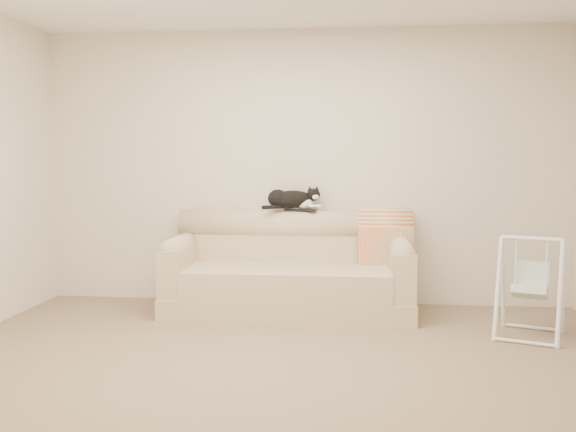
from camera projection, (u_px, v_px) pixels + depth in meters
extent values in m
plane|color=#735E4B|center=(280.00, 367.00, 4.25)|extent=(5.00, 5.00, 0.00)
cube|color=beige|center=(304.00, 167.00, 6.12)|extent=(5.00, 0.04, 2.60)
cube|color=beige|center=(209.00, 181.00, 2.15)|extent=(5.00, 0.04, 2.60)
cube|color=tan|center=(289.00, 303.00, 5.77)|extent=(2.20, 0.90, 0.18)
cube|color=tan|center=(288.00, 282.00, 5.64)|extent=(1.80, 0.68, 0.24)
cube|color=tan|center=(293.00, 260.00, 6.07)|extent=(2.20, 0.22, 0.50)
cylinder|color=tan|center=(293.00, 225.00, 6.05)|extent=(2.16, 0.28, 0.28)
cube|color=tan|center=(181.00, 268.00, 5.84)|extent=(0.20, 0.88, 0.42)
cylinder|color=tan|center=(181.00, 245.00, 5.83)|extent=(0.18, 0.84, 0.18)
cube|color=tan|center=(401.00, 272.00, 5.64)|extent=(0.20, 0.88, 0.42)
cylinder|color=tan|center=(401.00, 248.00, 5.62)|extent=(0.18, 0.84, 0.18)
cube|color=black|center=(294.00, 210.00, 6.01)|extent=(0.19, 0.08, 0.02)
cube|color=gray|center=(294.00, 208.00, 6.00)|extent=(0.11, 0.05, 0.01)
cube|color=black|center=(308.00, 210.00, 5.96)|extent=(0.17, 0.11, 0.02)
ellipsoid|color=black|center=(292.00, 199.00, 6.01)|extent=(0.44, 0.30, 0.17)
ellipsoid|color=black|center=(278.00, 198.00, 5.99)|extent=(0.23, 0.22, 0.17)
ellipsoid|color=white|center=(305.00, 203.00, 6.01)|extent=(0.18, 0.15, 0.12)
ellipsoid|color=black|center=(314.00, 195.00, 6.01)|extent=(0.16, 0.16, 0.12)
ellipsoid|color=white|center=(315.00, 197.00, 5.96)|extent=(0.08, 0.07, 0.05)
sphere|color=#BF7272|center=(316.00, 197.00, 5.94)|extent=(0.01, 0.01, 0.01)
cone|color=black|center=(310.00, 188.00, 6.01)|extent=(0.07, 0.07, 0.06)
cone|color=black|center=(317.00, 188.00, 6.02)|extent=(0.05, 0.06, 0.06)
sphere|color=#A36016|center=(312.00, 194.00, 5.96)|extent=(0.02, 0.02, 0.02)
sphere|color=#A36016|center=(317.00, 194.00, 5.97)|extent=(0.02, 0.02, 0.02)
ellipsoid|color=white|center=(312.00, 206.00, 5.98)|extent=(0.10, 0.11, 0.04)
ellipsoid|color=white|center=(318.00, 206.00, 6.00)|extent=(0.10, 0.11, 0.04)
cylinder|color=black|center=(273.00, 207.00, 5.92)|extent=(0.20, 0.16, 0.04)
cylinder|color=#D16123|center=(385.00, 226.00, 5.95)|extent=(0.50, 0.33, 0.33)
cube|color=#D16123|center=(386.00, 250.00, 5.80)|extent=(0.50, 0.09, 0.42)
cylinder|color=white|center=(498.00, 288.00, 4.95)|extent=(0.13, 0.27, 0.78)
cylinder|color=white|center=(503.00, 283.00, 5.16)|extent=(0.13, 0.27, 0.78)
cylinder|color=white|center=(560.00, 294.00, 4.74)|extent=(0.13, 0.27, 0.78)
cylinder|color=white|center=(563.00, 288.00, 4.96)|extent=(0.13, 0.27, 0.78)
cylinder|color=white|center=(532.00, 239.00, 4.92)|extent=(0.43, 0.19, 0.03)
cylinder|color=white|center=(525.00, 342.00, 4.77)|extent=(0.42, 0.19, 0.03)
cylinder|color=white|center=(532.00, 327.00, 5.20)|extent=(0.42, 0.19, 0.03)
cube|color=white|center=(530.00, 292.00, 4.93)|extent=(0.32, 0.31, 0.15)
cube|color=white|center=(532.00, 274.00, 5.01)|extent=(0.28, 0.20, 0.21)
cylinder|color=white|center=(516.00, 261.00, 4.98)|extent=(0.01, 0.01, 0.37)
cylinder|color=white|center=(547.00, 263.00, 4.88)|extent=(0.01, 0.01, 0.37)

